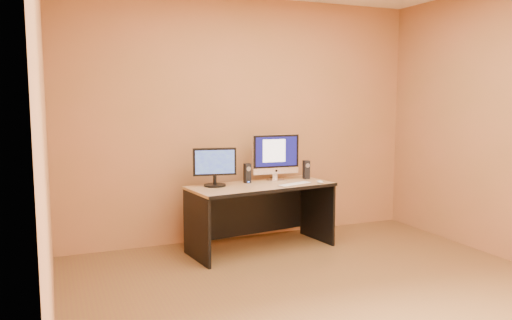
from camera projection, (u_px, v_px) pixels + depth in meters
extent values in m
plane|color=brown|center=(342.00, 303.00, 3.74)|extent=(4.00, 4.00, 0.00)
cube|color=silver|center=(295.00, 184.00, 4.98)|extent=(0.40, 0.23, 0.02)
ellipsoid|color=silver|center=(320.00, 182.00, 5.07)|extent=(0.06, 0.10, 0.03)
cylinder|color=black|center=(276.00, 179.00, 5.37)|extent=(0.07, 0.19, 0.01)
cylinder|color=black|center=(268.00, 179.00, 5.33)|extent=(0.07, 0.15, 0.01)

